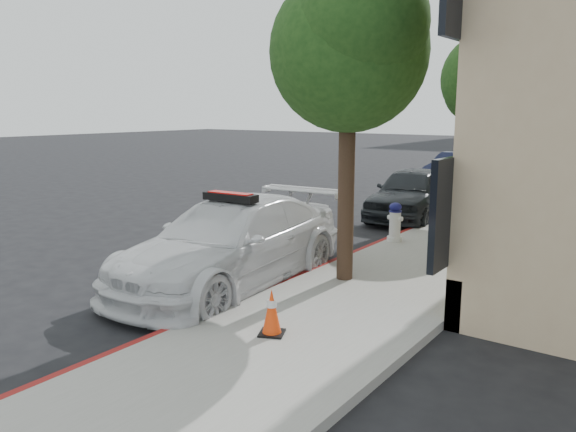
% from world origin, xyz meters
% --- Properties ---
extents(ground, '(120.00, 120.00, 0.00)m').
position_xyz_m(ground, '(0.00, 0.00, 0.00)').
color(ground, black).
rests_on(ground, ground).
extents(sidewalk, '(3.20, 50.00, 0.15)m').
position_xyz_m(sidewalk, '(3.60, 10.00, 0.07)').
color(sidewalk, gray).
rests_on(sidewalk, ground).
extents(curb_strip, '(0.12, 50.00, 0.15)m').
position_xyz_m(curb_strip, '(2.06, 10.00, 0.07)').
color(curb_strip, maroon).
rests_on(curb_strip, ground).
extents(tree_near, '(2.92, 2.82, 5.62)m').
position_xyz_m(tree_near, '(2.93, -2.01, 4.27)').
color(tree_near, black).
rests_on(tree_near, sidewalk).
extents(tree_mid, '(2.77, 2.64, 5.43)m').
position_xyz_m(tree_mid, '(2.93, 5.99, 4.16)').
color(tree_mid, black).
rests_on(tree_mid, sidewalk).
extents(tree_far, '(3.10, 3.00, 5.81)m').
position_xyz_m(tree_far, '(2.93, 13.99, 4.39)').
color(tree_far, black).
rests_on(tree_far, sidewalk).
extents(police_car, '(2.61, 5.68, 1.76)m').
position_xyz_m(police_car, '(1.10, -3.14, 0.81)').
color(police_car, white).
rests_on(police_car, ground).
extents(parked_car_mid, '(2.37, 4.79, 1.57)m').
position_xyz_m(parked_car_mid, '(1.20, 5.00, 0.79)').
color(parked_car_mid, black).
rests_on(parked_car_mid, ground).
extents(parked_car_far, '(1.64, 4.27, 1.39)m').
position_xyz_m(parked_car_far, '(-0.49, 13.57, 0.69)').
color(parked_car_far, '#151934').
rests_on(parked_car_far, ground).
extents(fire_hydrant, '(0.39, 0.36, 0.94)m').
position_xyz_m(fire_hydrant, '(2.35, 1.34, 0.61)').
color(fire_hydrant, silver).
rests_on(fire_hydrant, sidewalk).
extents(traffic_cone, '(0.46, 0.46, 0.66)m').
position_xyz_m(traffic_cone, '(3.41, -4.91, 0.48)').
color(traffic_cone, black).
rests_on(traffic_cone, sidewalk).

